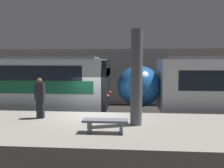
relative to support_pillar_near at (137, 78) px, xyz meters
The scene contains 6 objects.
ground_plane 3.75m from the support_pillar_near, 134.97° to the left, with size 120.00×120.00×0.00m, color #282623.
platform 2.90m from the support_pillar_near, behind, with size 40.00×4.20×0.96m.
station_rear_barrier 8.76m from the support_pillar_near, 102.10° to the left, with size 50.00×0.15×4.21m.
support_pillar_near is the anchor object (origin of this frame).
person_waiting 4.07m from the support_pillar_near, behind, with size 0.38×0.24×1.67m.
platform_bench 2.04m from the support_pillar_near, 135.83° to the right, with size 1.50×0.40×0.45m.
Camera 1 is at (1.52, -9.84, 3.34)m, focal length 35.00 mm.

